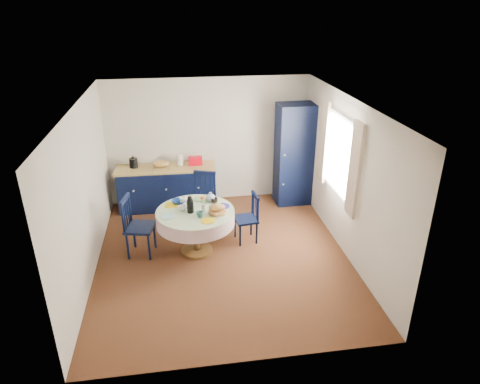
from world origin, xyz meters
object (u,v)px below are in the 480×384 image
object	(u,v)px
mug_c	(215,201)
dining_table	(196,218)
cobalt_bowl	(179,202)
chair_left	(137,226)
chair_right	(248,218)
kitchen_counter	(167,187)
mug_d	(183,200)
pantry_cabinet	(294,155)
mug_a	(183,208)
mug_b	(200,214)
chair_far	(203,200)

from	to	relation	value
mug_c	dining_table	bearing A→B (deg)	-143.23
cobalt_bowl	chair_left	bearing A→B (deg)	-161.68
chair_right	mug_c	bearing A→B (deg)	-96.91
kitchen_counter	mug_d	xyz separation A→B (m)	(0.29, -1.44, 0.36)
pantry_cabinet	chair_left	size ratio (longest dim) A/B	2.00
mug_a	mug_b	world-z (taller)	mug_b
dining_table	chair_far	bearing A→B (deg)	78.84
dining_table	chair_left	world-z (taller)	dining_table
dining_table	mug_d	size ratio (longest dim) A/B	11.51
chair_right	cobalt_bowl	world-z (taller)	chair_right
mug_d	cobalt_bowl	bearing A→B (deg)	-177.40
mug_c	mug_d	world-z (taller)	mug_d
mug_b	cobalt_bowl	world-z (taller)	mug_b
kitchen_counter	mug_c	bearing A→B (deg)	-60.62
pantry_cabinet	chair_far	distance (m)	2.07
chair_far	mug_a	xyz separation A→B (m)	(-0.38, -0.88, 0.29)
mug_d	chair_far	bearing A→B (deg)	57.60
kitchen_counter	mug_b	bearing A→B (deg)	-73.69
mug_c	mug_d	size ratio (longest dim) A/B	1.01
kitchen_counter	cobalt_bowl	xyz separation A→B (m)	(0.22, -1.44, 0.34)
mug_c	cobalt_bowl	bearing A→B (deg)	172.51
chair_right	mug_c	xyz separation A→B (m)	(-0.56, -0.01, 0.37)
pantry_cabinet	chair_left	xyz separation A→B (m)	(-3.00, -1.55, -0.50)
pantry_cabinet	mug_d	xyz separation A→B (m)	(-2.25, -1.33, -0.21)
mug_a	chair_far	bearing A→B (deg)	66.72
pantry_cabinet	mug_b	xyz separation A→B (m)	(-2.00, -1.88, -0.21)
mug_d	cobalt_bowl	distance (m)	0.07
chair_right	dining_table	bearing A→B (deg)	-81.86
chair_left	mug_b	world-z (taller)	chair_left
kitchen_counter	mug_d	bearing A→B (deg)	-77.39
kitchen_counter	chair_right	distance (m)	2.04
chair_left	dining_table	bearing A→B (deg)	-83.73
kitchen_counter	mug_b	size ratio (longest dim) A/B	18.42
chair_left	mug_d	xyz separation A→B (m)	(0.75, 0.23, 0.30)
mug_a	mug_b	bearing A→B (deg)	-47.03
kitchen_counter	chair_left	bearing A→B (deg)	-104.18
cobalt_bowl	mug_c	bearing A→B (deg)	-7.49
kitchen_counter	cobalt_bowl	size ratio (longest dim) A/B	8.67
chair_left	mug_c	distance (m)	1.31
pantry_cabinet	mug_a	bearing A→B (deg)	-146.19
mug_b	mug_a	bearing A→B (deg)	132.97
dining_table	mug_d	bearing A→B (deg)	121.25
dining_table	chair_far	world-z (taller)	dining_table
mug_a	chair_right	bearing A→B (deg)	11.02
kitchen_counter	cobalt_bowl	bearing A→B (deg)	-79.95
pantry_cabinet	mug_c	bearing A→B (deg)	-142.64
chair_right	mug_d	distance (m)	1.15
pantry_cabinet	mug_a	distance (m)	2.77
chair_right	cobalt_bowl	distance (m)	1.21
pantry_cabinet	chair_far	bearing A→B (deg)	-160.46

